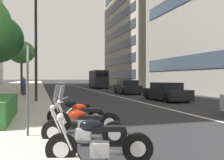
% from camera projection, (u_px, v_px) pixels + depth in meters
% --- Properties ---
extents(sidewalk_right_plaza, '(160.00, 9.33, 0.15)m').
position_uv_depth(sidewalk_right_plaza, '(8.00, 90.00, 31.82)').
color(sidewalk_right_plaza, '#B2ADA3').
rests_on(sidewalk_right_plaza, ground).
extents(lane_centre_stripe, '(110.00, 0.16, 0.01)m').
position_uv_depth(lane_centre_stripe, '(83.00, 88.00, 39.63)').
color(lane_centre_stripe, silver).
rests_on(lane_centre_stripe, ground).
extents(motorcycle_nearest_camera, '(0.78, 2.10, 1.09)m').
position_uv_depth(motorcycle_nearest_camera, '(98.00, 143.00, 4.93)').
color(motorcycle_nearest_camera, black).
rests_on(motorcycle_nearest_camera, ground).
extents(motorcycle_under_tarp, '(0.98, 2.09, 1.09)m').
position_uv_depth(motorcycle_under_tarp, '(83.00, 129.00, 6.29)').
color(motorcycle_under_tarp, black).
rests_on(motorcycle_under_tarp, ground).
extents(motorcycle_second_in_row, '(0.91, 2.12, 1.49)m').
position_uv_depth(motorcycle_second_in_row, '(83.00, 119.00, 7.61)').
color(motorcycle_second_in_row, black).
rests_on(motorcycle_second_in_row, ground).
extents(motorcycle_by_sign_pole, '(0.97, 2.00, 1.46)m').
position_uv_depth(motorcycle_by_sign_pole, '(74.00, 113.00, 8.94)').
color(motorcycle_by_sign_pole, black).
rests_on(motorcycle_by_sign_pole, ground).
extents(car_following_behind, '(4.44, 1.91, 1.35)m').
position_uv_depth(car_following_behind, '(166.00, 92.00, 18.50)').
color(car_following_behind, black).
rests_on(car_following_behind, ground).
extents(car_far_down_avenue, '(4.40, 1.93, 1.45)m').
position_uv_depth(car_far_down_avenue, '(127.00, 87.00, 26.13)').
color(car_far_down_avenue, black).
rests_on(car_far_down_avenue, ground).
extents(delivery_van_ahead, '(5.35, 2.25, 2.84)m').
position_uv_depth(delivery_van_ahead, '(98.00, 79.00, 39.60)').
color(delivery_van_ahead, black).
rests_on(delivery_van_ahead, ground).
extents(parking_sign_by_curb, '(0.32, 0.06, 2.46)m').
position_uv_depth(parking_sign_by_curb, '(28.00, 81.00, 6.67)').
color(parking_sign_by_curb, '#47494C').
rests_on(parking_sign_by_curb, sidewalk_right_plaza).
extents(street_lamp_with_banners, '(1.26, 2.67, 8.22)m').
position_uv_depth(street_lamp_with_banners, '(42.00, 28.00, 16.63)').
color(street_lamp_with_banners, '#232326').
rests_on(street_lamp_with_banners, sidewalk_right_plaza).
extents(street_tree_near_plaza_corner, '(2.63, 2.63, 5.21)m').
position_uv_depth(street_tree_near_plaza_corner, '(21.00, 52.00, 24.59)').
color(street_tree_near_plaza_corner, '#473323').
rests_on(street_tree_near_plaza_corner, sidewalk_right_plaza).
extents(pedestrian_on_plaza, '(0.47, 0.39, 1.65)m').
position_uv_depth(pedestrian_on_plaza, '(24.00, 86.00, 22.22)').
color(pedestrian_on_plaza, '#2D2D33').
rests_on(pedestrian_on_plaza, sidewalk_right_plaza).
extents(office_tower_mid_left, '(20.70, 15.75, 28.78)m').
position_uv_depth(office_tower_mid_left, '(154.00, 16.00, 50.50)').
color(office_tower_mid_left, beige).
rests_on(office_tower_mid_left, ground).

